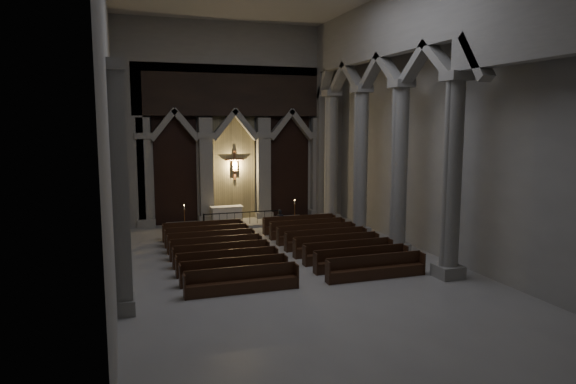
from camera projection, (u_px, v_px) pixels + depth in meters
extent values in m
plane|color=#9E9C96|center=(297.00, 272.00, 21.06)|extent=(24.00, 24.00, 0.00)
cube|color=#99978F|center=(233.00, 124.00, 31.55)|extent=(14.00, 0.10, 12.00)
cube|color=#99978F|center=(523.00, 129.00, 8.96)|extent=(14.00, 0.10, 12.00)
cube|color=#99978F|center=(110.00, 126.00, 18.09)|extent=(0.10, 24.00, 12.00)
cube|color=#99978F|center=(448.00, 125.00, 22.42)|extent=(0.10, 24.00, 12.00)
cube|color=gray|center=(144.00, 173.00, 29.78)|extent=(0.80, 0.50, 6.40)
cube|color=gray|center=(146.00, 223.00, 30.18)|extent=(1.05, 0.70, 0.50)
cube|color=gray|center=(143.00, 136.00, 29.49)|extent=(1.00, 0.65, 0.35)
cube|color=gray|center=(206.00, 171.00, 30.90)|extent=(0.80, 0.50, 6.40)
cube|color=gray|center=(207.00, 219.00, 31.30)|extent=(1.05, 0.70, 0.50)
cube|color=gray|center=(205.00, 135.00, 30.61)|extent=(1.00, 0.65, 0.35)
cube|color=gray|center=(264.00, 169.00, 32.01)|extent=(0.80, 0.50, 6.40)
cube|color=gray|center=(264.00, 216.00, 32.41)|extent=(1.05, 0.70, 0.50)
cube|color=gray|center=(263.00, 135.00, 31.72)|extent=(1.00, 0.65, 0.35)
cube|color=gray|center=(317.00, 168.00, 33.13)|extent=(0.80, 0.50, 6.40)
cube|color=gray|center=(317.00, 213.00, 33.53)|extent=(1.05, 0.70, 0.50)
cube|color=gray|center=(318.00, 134.00, 32.84)|extent=(1.00, 0.65, 0.35)
cube|color=black|center=(175.00, 167.00, 30.63)|extent=(2.60, 0.15, 7.00)
cube|color=#998C62|center=(234.00, 165.00, 31.74)|extent=(2.60, 0.15, 7.00)
cube|color=black|center=(289.00, 164.00, 32.86)|extent=(2.60, 0.15, 7.00)
cube|color=black|center=(234.00, 91.00, 30.81)|extent=(12.00, 0.50, 3.00)
cube|color=gray|center=(129.00, 151.00, 29.36)|extent=(1.60, 0.50, 9.00)
cube|color=gray|center=(329.00, 148.00, 33.20)|extent=(1.60, 0.50, 9.00)
cube|color=gray|center=(234.00, 48.00, 30.47)|extent=(14.00, 0.50, 3.00)
plane|color=#FFDE72|center=(234.00, 165.00, 31.72)|extent=(1.50, 0.00, 1.50)
cube|color=brown|center=(235.00, 165.00, 31.63)|extent=(0.13, 0.08, 1.80)
cube|color=brown|center=(234.00, 159.00, 31.58)|extent=(1.10, 0.08, 0.13)
cube|color=tan|center=(235.00, 166.00, 31.58)|extent=(0.26, 0.10, 0.60)
sphere|color=tan|center=(235.00, 160.00, 31.53)|extent=(0.17, 0.17, 0.17)
cylinder|color=tan|center=(231.00, 160.00, 31.45)|extent=(0.45, 0.08, 0.08)
cylinder|color=tan|center=(239.00, 160.00, 31.61)|extent=(0.45, 0.08, 0.08)
cube|color=gray|center=(330.00, 218.00, 31.67)|extent=(1.00, 1.00, 0.50)
cylinder|color=gray|center=(331.00, 157.00, 31.17)|extent=(0.70, 0.70, 7.50)
cube|color=gray|center=(332.00, 93.00, 30.65)|extent=(0.95, 0.95, 0.35)
cube|color=gray|center=(359.00, 231.00, 27.91)|extent=(1.00, 1.00, 0.50)
cylinder|color=gray|center=(360.00, 162.00, 27.40)|extent=(0.70, 0.70, 7.50)
cube|color=gray|center=(362.00, 89.00, 26.88)|extent=(0.95, 0.95, 0.35)
cube|color=gray|center=(397.00, 248.00, 24.14)|extent=(1.00, 1.00, 0.50)
cylinder|color=gray|center=(399.00, 169.00, 23.64)|extent=(0.70, 0.70, 7.50)
cube|color=gray|center=(401.00, 84.00, 23.12)|extent=(0.95, 0.95, 0.35)
cube|color=gray|center=(448.00, 271.00, 20.38)|extent=(1.00, 1.00, 0.50)
cylinder|color=gray|center=(452.00, 177.00, 19.87)|extent=(0.70, 0.70, 7.50)
cube|color=gray|center=(457.00, 76.00, 19.35)|extent=(0.95, 0.95, 0.35)
cube|color=gray|center=(422.00, 14.00, 21.34)|extent=(0.55, 24.00, 2.80)
cube|color=gray|center=(320.00, 146.00, 32.88)|extent=(0.55, 1.20, 9.20)
cube|color=gray|center=(122.00, 231.00, 27.88)|extent=(0.60, 1.00, 0.50)
cube|color=gray|center=(119.00, 162.00, 27.38)|extent=(0.50, 0.80, 7.50)
cube|color=gray|center=(116.00, 89.00, 26.86)|extent=(0.60, 1.00, 0.35)
cube|color=gray|center=(123.00, 248.00, 24.12)|extent=(0.60, 1.00, 0.50)
cube|color=gray|center=(120.00, 169.00, 23.61)|extent=(0.50, 0.80, 7.50)
cube|color=gray|center=(116.00, 84.00, 23.09)|extent=(0.60, 1.00, 0.35)
cube|color=gray|center=(124.00, 271.00, 20.35)|extent=(0.60, 1.00, 0.50)
cube|color=gray|center=(120.00, 178.00, 19.85)|extent=(0.50, 0.80, 7.50)
cube|color=gray|center=(115.00, 76.00, 19.33)|extent=(0.60, 1.00, 0.35)
cube|color=gray|center=(125.00, 305.00, 16.59)|extent=(0.60, 1.00, 0.50)
cube|color=gray|center=(120.00, 190.00, 16.08)|extent=(0.50, 0.80, 7.50)
cube|color=gray|center=(115.00, 65.00, 15.56)|extent=(0.60, 1.00, 0.35)
cube|color=gray|center=(239.00, 223.00, 31.03)|extent=(8.50, 2.60, 0.15)
cube|color=silver|center=(227.00, 215.00, 30.81)|extent=(1.77, 0.69, 0.93)
cube|color=white|center=(227.00, 207.00, 30.74)|extent=(1.91, 0.77, 0.04)
cube|color=black|center=(242.00, 212.00, 30.17)|extent=(4.55, 0.05, 0.05)
cube|color=black|center=(204.00, 221.00, 29.52)|extent=(0.09, 0.09, 0.91)
cube|color=black|center=(279.00, 217.00, 30.93)|extent=(0.09, 0.09, 0.91)
cylinder|color=black|center=(212.00, 221.00, 29.66)|extent=(0.02, 0.02, 0.84)
cylinder|color=black|center=(219.00, 221.00, 29.80)|extent=(0.02, 0.02, 0.84)
cylinder|color=black|center=(227.00, 221.00, 29.94)|extent=(0.02, 0.02, 0.84)
cylinder|color=black|center=(235.00, 220.00, 30.09)|extent=(0.02, 0.02, 0.84)
cylinder|color=black|center=(242.00, 220.00, 30.23)|extent=(0.02, 0.02, 0.84)
cylinder|color=black|center=(250.00, 219.00, 30.37)|extent=(0.02, 0.02, 0.84)
cylinder|color=black|center=(257.00, 219.00, 30.51)|extent=(0.02, 0.02, 0.84)
cylinder|color=black|center=(265.00, 218.00, 30.65)|extent=(0.02, 0.02, 0.84)
cylinder|color=black|center=(272.00, 218.00, 30.79)|extent=(0.02, 0.02, 0.84)
cylinder|color=#9B652F|center=(185.00, 232.00, 28.67)|extent=(0.27, 0.27, 0.06)
cylinder|color=#9B652F|center=(185.00, 221.00, 28.59)|extent=(0.04, 0.04, 1.28)
cylinder|color=#9B652F|center=(184.00, 210.00, 28.50)|extent=(0.13, 0.13, 0.02)
cylinder|color=#F5EACE|center=(184.00, 208.00, 28.49)|extent=(0.05, 0.05, 0.22)
sphere|color=#FFBF59|center=(184.00, 205.00, 28.47)|extent=(0.05, 0.05, 0.05)
cylinder|color=#9B652F|center=(295.00, 224.00, 30.82)|extent=(0.26, 0.26, 0.05)
cylinder|color=#9B652F|center=(295.00, 214.00, 30.73)|extent=(0.04, 0.04, 1.25)
cylinder|color=#9B652F|center=(295.00, 204.00, 30.65)|extent=(0.13, 0.13, 0.02)
cylinder|color=#F5EACE|center=(295.00, 202.00, 30.63)|extent=(0.05, 0.05, 0.22)
sphere|color=#FFBF59|center=(295.00, 200.00, 30.62)|extent=(0.05, 0.05, 0.05)
cube|color=black|center=(203.00, 235.00, 27.07)|extent=(4.13, 0.39, 0.44)
cube|color=black|center=(202.00, 226.00, 27.19)|extent=(4.13, 0.07, 0.49)
cube|color=black|center=(163.00, 233.00, 26.40)|extent=(0.06, 0.44, 0.89)
cube|color=black|center=(241.00, 228.00, 27.68)|extent=(0.06, 0.44, 0.89)
cube|color=black|center=(300.00, 228.00, 28.75)|extent=(4.13, 0.39, 0.44)
cube|color=black|center=(298.00, 220.00, 28.86)|extent=(4.13, 0.07, 0.49)
cube|color=black|center=(264.00, 227.00, 28.08)|extent=(0.06, 0.44, 0.89)
cube|color=black|center=(334.00, 222.00, 29.36)|extent=(0.06, 0.44, 0.89)
cube|color=black|center=(207.00, 240.00, 25.85)|extent=(4.13, 0.39, 0.44)
cube|color=black|center=(206.00, 230.00, 25.97)|extent=(4.13, 0.07, 0.49)
cube|color=black|center=(165.00, 239.00, 25.18)|extent=(0.06, 0.44, 0.89)
cube|color=black|center=(247.00, 233.00, 26.46)|extent=(0.06, 0.44, 0.89)
cube|color=black|center=(308.00, 233.00, 27.53)|extent=(4.13, 0.39, 0.44)
cube|color=black|center=(306.00, 224.00, 27.64)|extent=(4.13, 0.07, 0.49)
cube|color=black|center=(271.00, 232.00, 26.86)|extent=(0.06, 0.44, 0.89)
cube|color=black|center=(343.00, 227.00, 28.14)|extent=(0.06, 0.44, 0.89)
cube|color=black|center=(212.00, 246.00, 24.64)|extent=(4.13, 0.39, 0.44)
cube|color=black|center=(211.00, 236.00, 24.75)|extent=(4.13, 0.07, 0.49)
cube|color=black|center=(168.00, 245.00, 23.97)|extent=(0.06, 0.44, 0.89)
cube|color=black|center=(253.00, 239.00, 25.25)|extent=(0.06, 0.44, 0.89)
cube|color=black|center=(316.00, 238.00, 26.31)|extent=(4.13, 0.39, 0.44)
cube|color=black|center=(315.00, 229.00, 26.42)|extent=(4.13, 0.07, 0.49)
cube|color=black|center=(278.00, 237.00, 25.64)|extent=(0.06, 0.44, 0.89)
cube|color=black|center=(353.00, 231.00, 26.92)|extent=(0.06, 0.44, 0.89)
cube|color=black|center=(217.00, 252.00, 23.42)|extent=(4.13, 0.39, 0.44)
cube|color=black|center=(216.00, 242.00, 23.53)|extent=(4.13, 0.07, 0.49)
cube|color=black|center=(170.00, 251.00, 22.75)|extent=(0.06, 0.44, 0.89)
cube|color=black|center=(260.00, 244.00, 24.03)|extent=(0.06, 0.44, 0.89)
cube|color=black|center=(326.00, 244.00, 25.09)|extent=(4.13, 0.39, 0.44)
cube|color=black|center=(325.00, 234.00, 25.20)|extent=(4.13, 0.07, 0.49)
cube|color=black|center=(286.00, 242.00, 24.42)|extent=(0.06, 0.44, 0.89)
cube|color=black|center=(364.00, 236.00, 25.70)|extent=(0.06, 0.44, 0.89)
cube|color=black|center=(222.00, 260.00, 22.20)|extent=(4.13, 0.39, 0.44)
cube|color=black|center=(221.00, 248.00, 22.31)|extent=(4.13, 0.07, 0.49)
cube|color=black|center=(173.00, 259.00, 21.53)|extent=(0.06, 0.44, 0.89)
cube|color=black|center=(268.00, 251.00, 22.81)|extent=(0.06, 0.44, 0.89)
cube|color=black|center=(337.00, 250.00, 23.87)|extent=(4.13, 0.39, 0.44)
cube|color=black|center=(335.00, 239.00, 23.98)|extent=(4.13, 0.07, 0.49)
cube|color=black|center=(295.00, 249.00, 23.20)|extent=(0.06, 0.44, 0.89)
cube|color=black|center=(376.00, 242.00, 24.48)|extent=(0.06, 0.44, 0.89)
cube|color=black|center=(228.00, 268.00, 20.98)|extent=(4.13, 0.39, 0.44)
cube|color=black|center=(227.00, 255.00, 21.09)|extent=(4.13, 0.07, 0.49)
cube|color=black|center=(176.00, 267.00, 20.31)|extent=(0.06, 0.44, 0.89)
cube|color=black|center=(276.00, 258.00, 21.59)|extent=(0.06, 0.44, 0.89)
cube|color=black|center=(348.00, 257.00, 22.65)|extent=(4.13, 0.39, 0.44)
cube|color=black|center=(347.00, 246.00, 22.76)|extent=(4.13, 0.07, 0.49)
cube|color=black|center=(304.00, 256.00, 21.98)|extent=(0.06, 0.44, 0.89)
cube|color=black|center=(390.00, 248.00, 23.26)|extent=(0.06, 0.44, 0.89)
cube|color=black|center=(235.00, 277.00, 19.76)|extent=(4.13, 0.39, 0.44)
cube|color=black|center=(234.00, 264.00, 19.87)|extent=(4.13, 0.07, 0.49)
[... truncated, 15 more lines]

